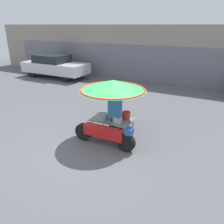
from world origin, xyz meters
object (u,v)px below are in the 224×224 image
Objects in this scene: vendor_person at (115,114)px; parked_car at (54,66)px; vendor_motorcycle_cart at (112,93)px; potted_plant at (51,66)px.

vendor_person is 0.34× the size of parked_car.
vendor_motorcycle_cart is at bearing -38.24° from parked_car.
vendor_motorcycle_cart is at bearing -38.00° from potted_plant.
vendor_person is at bearing -38.10° from parked_car.
vendor_person is (0.15, -0.09, -0.60)m from vendor_motorcycle_cart.
potted_plant is at bearing 143.57° from parked_car.
vendor_person is at bearing -37.89° from potted_plant.
potted_plant is at bearing 142.00° from vendor_motorcycle_cart.
parked_car is 5.24× the size of potted_plant.
vendor_person is 9.80m from parked_car.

